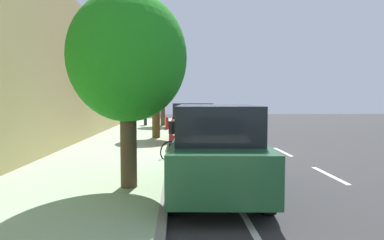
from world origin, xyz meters
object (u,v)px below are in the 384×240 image
cyclist_with_backpack (177,130)px  street_tree_far_end (128,58)px  street_tree_near_cyclist (163,82)px  fire_hydrant (167,123)px  parked_pickup_red_second (192,125)px  pedestrian_on_phone (145,113)px  parked_suv_green_mid (216,148)px  bicycle_at_curb (183,150)px  street_tree_mid_block (156,78)px  parked_sedan_grey_nearest (188,119)px

cyclist_with_backpack → street_tree_far_end: bearing=76.0°
street_tree_near_cyclist → fire_hydrant: 4.42m
parked_pickup_red_second → pedestrian_on_phone: bearing=-73.0°
parked_suv_green_mid → bicycle_at_curb: size_ratio=3.01×
parked_pickup_red_second → street_tree_far_end: street_tree_far_end is taller
parked_pickup_red_second → street_tree_mid_block: street_tree_mid_block is taller
parked_pickup_red_second → fire_hydrant: parked_pickup_red_second is taller
street_tree_near_cyclist → bicycle_at_curb: bearing=95.2°
street_tree_mid_block → pedestrian_on_phone: 9.00m
street_tree_mid_block → fire_hydrant: (-0.41, -4.84, -2.67)m
pedestrian_on_phone → cyclist_with_backpack: bearing=99.7°
cyclist_with_backpack → pedestrian_on_phone: bearing=-80.3°
parked_suv_green_mid → cyclist_with_backpack: 4.50m
pedestrian_on_phone → street_tree_mid_block: bearing=99.0°
street_tree_mid_block → pedestrian_on_phone: street_tree_mid_block is taller
street_tree_far_end → fire_hydrant: street_tree_far_end is taller
street_tree_mid_block → fire_hydrant: size_ratio=5.08×
cyclist_with_backpack → parked_suv_green_mid: bearing=101.4°
street_tree_near_cyclist → street_tree_mid_block: size_ratio=1.03×
cyclist_with_backpack → street_tree_mid_block: size_ratio=0.39×
parked_sedan_grey_nearest → pedestrian_on_phone: bearing=-33.5°
street_tree_mid_block → street_tree_far_end: size_ratio=0.98×
cyclist_with_backpack → street_tree_mid_block: 6.15m
street_tree_near_cyclist → pedestrian_on_phone: size_ratio=2.64×
street_tree_mid_block → street_tree_near_cyclist: bearing=-90.0°
bicycle_at_curb → cyclist_with_backpack: size_ratio=0.95×
parked_sedan_grey_nearest → pedestrian_on_phone: pedestrian_on_phone is taller
street_tree_mid_block → street_tree_far_end: (0.00, 9.99, -0.20)m
parked_sedan_grey_nearest → street_tree_mid_block: bearing=73.7°
street_tree_far_end → cyclist_with_backpack: bearing=-104.0°
street_tree_near_cyclist → pedestrian_on_phone: 2.73m
parked_pickup_red_second → bicycle_at_curb: (0.49, 4.33, -0.51)m
bicycle_at_curb → parked_sedan_grey_nearest: bearing=-92.7°
parked_sedan_grey_nearest → parked_pickup_red_second: bearing=89.4°
pedestrian_on_phone → parked_sedan_grey_nearest: bearing=146.5°
parked_pickup_red_second → fire_hydrant: size_ratio=6.35×
fire_hydrant → parked_suv_green_mid: bearing=96.0°
parked_pickup_red_second → fire_hydrant: 6.74m
cyclist_with_backpack → street_tree_far_end: street_tree_far_end is taller
fire_hydrant → street_tree_far_end: bearing=88.4°
parked_pickup_red_second → cyclist_with_backpack: size_ratio=3.18×
street_tree_mid_block → street_tree_far_end: 9.99m
parked_suv_green_mid → cyclist_with_backpack: parked_suv_green_mid is taller
bicycle_at_curb → street_tree_mid_block: 6.83m
fire_hydrant → parked_sedan_grey_nearest: bearing=-132.1°
parked_suv_green_mid → parked_pickup_red_second: bearing=-88.8°
street_tree_far_end → fire_hydrant: 15.04m
street_tree_near_cyclist → fire_hydrant: (-0.41, 3.36, -2.84)m
street_tree_mid_block → fire_hydrant: bearing=-94.9°
parked_suv_green_mid → fire_hydrant: (1.56, -14.89, -0.47)m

